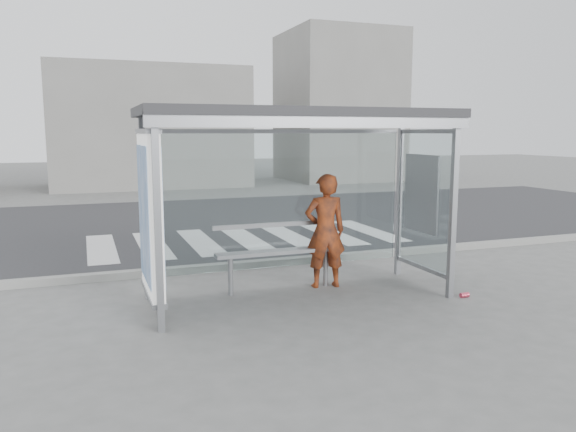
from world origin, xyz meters
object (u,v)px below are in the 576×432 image
Objects in this scene: soda_can at (464,295)px; bench at (279,251)px; bus_shelter at (272,157)px; person at (325,231)px.

bench is at bearing 151.39° from soda_can.
person is at bearing 20.92° from bus_shelter.
bus_shelter is at bearing -119.14° from bench.
soda_can is at bearing -28.61° from bench.
bench is at bearing 60.86° from bus_shelter.
person is at bearing 143.61° from soda_can.
soda_can is at bearing -17.99° from bus_shelter.
bench is (0.24, 0.44, -1.40)m from bus_shelter.
bench is at bearing 1.66° from person.
bus_shelter is 1.49m from bench.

